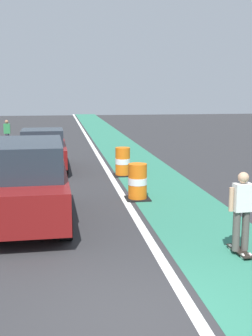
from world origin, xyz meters
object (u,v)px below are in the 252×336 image
at_px(traffic_barrel_mid, 123,162).
at_px(pedestrian_waiting, 7,133).
at_px(parked_sedan_second, 43,150).
at_px(traffic_barrel_front, 138,182).
at_px(skateboarder_on_lane, 242,210).
at_px(parked_suv_nearest, 29,182).

xyz_separation_m(traffic_barrel_mid, pedestrian_waiting, (-5.22, 8.45, 0.33)).
height_order(parked_sedan_second, traffic_barrel_front, parked_sedan_second).
height_order(skateboarder_on_lane, pedestrian_waiting, skateboarder_on_lane).
distance_m(traffic_barrel_mid, pedestrian_waiting, 9.94).
height_order(parked_suv_nearest, traffic_barrel_mid, parked_suv_nearest).
relative_size(parked_suv_nearest, pedestrian_waiting, 2.88).
bearing_deg(traffic_barrel_front, pedestrian_waiting, 112.87).
distance_m(parked_suv_nearest, pedestrian_waiting, 14.20).
height_order(parked_sedan_second, traffic_barrel_mid, parked_sedan_second).
bearing_deg(traffic_barrel_front, parked_sedan_second, 119.16).
height_order(parked_suv_nearest, parked_sedan_second, parked_suv_nearest).
bearing_deg(traffic_barrel_mid, parked_sedan_second, 152.28).
bearing_deg(traffic_barrel_mid, parked_suv_nearest, -119.32).
bearing_deg(parked_suv_nearest, traffic_barrel_mid, 60.68).
bearing_deg(traffic_barrel_mid, pedestrian_waiting, 121.68).
bearing_deg(parked_suv_nearest, traffic_barrel_front, 31.83).
height_order(traffic_barrel_mid, pedestrian_waiting, pedestrian_waiting).
xyz_separation_m(skateboarder_on_lane, traffic_barrel_mid, (-1.17, 8.40, -0.38)).
relative_size(parked_suv_nearest, traffic_barrel_mid, 4.25).
bearing_deg(traffic_barrel_front, parked_suv_nearest, -148.17).
distance_m(parked_sedan_second, traffic_barrel_front, 6.08).
xyz_separation_m(parked_sedan_second, traffic_barrel_mid, (3.05, -1.60, -0.30)).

